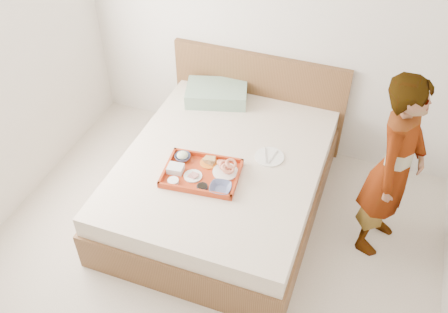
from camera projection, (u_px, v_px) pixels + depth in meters
ground at (187, 301)px, 3.63m from camera, size 3.50×4.00×0.01m
wall_back at (274, 18)px, 4.16m from camera, size 3.50×0.01×2.60m
bed at (223, 182)px, 4.17m from camera, size 1.65×2.00×0.53m
headboard at (258, 99)px, 4.71m from camera, size 1.65×0.06×0.95m
pillow at (217, 93)px, 4.56m from camera, size 0.63×0.51×0.13m
tray at (202, 173)px, 3.83m from camera, size 0.62×0.48×0.05m
prawn_plate at (225, 172)px, 3.85m from camera, size 0.22×0.22×0.01m
navy_bowl_big at (221, 188)px, 3.69m from camera, size 0.18×0.18×0.04m
sauce_dish at (202, 187)px, 3.71m from camera, size 0.09×0.09×0.03m
meat_plate at (193, 176)px, 3.81m from camera, size 0.16×0.16×0.01m
bread_plate at (209, 163)px, 3.92m from camera, size 0.16×0.16×0.01m
salad_bowl at (183, 157)px, 3.95m from camera, size 0.14×0.14×0.04m
plastic_tub at (176, 169)px, 3.84m from camera, size 0.13×0.11×0.05m
cheese_round at (173, 181)px, 3.76m from camera, size 0.09×0.09×0.03m
dinner_plate at (269, 157)px, 4.00m from camera, size 0.24×0.24×0.01m
person at (394, 169)px, 3.55m from camera, size 0.51×0.64×1.54m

